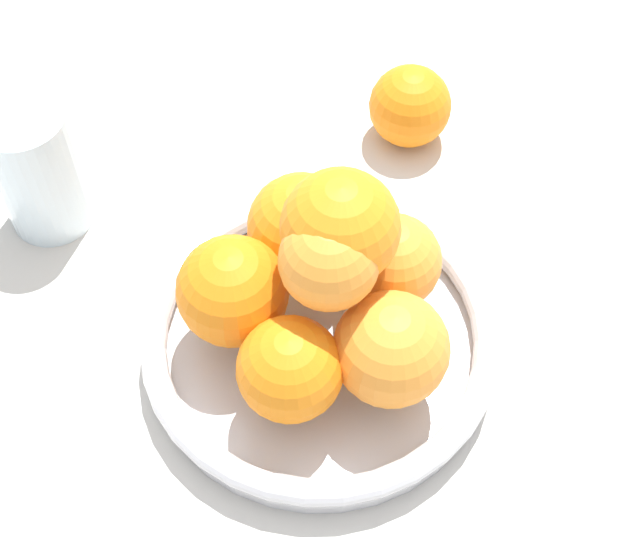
# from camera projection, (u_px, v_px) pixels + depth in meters

# --- Properties ---
(ground_plane) EXTENTS (4.00, 4.00, 0.00)m
(ground_plane) POSITION_uv_depth(u_px,v_px,m) (320.00, 351.00, 0.71)
(ground_plane) COLOR beige
(fruit_bowl) EXTENTS (0.28, 0.28, 0.04)m
(fruit_bowl) POSITION_uv_depth(u_px,v_px,m) (320.00, 339.00, 0.69)
(fruit_bowl) COLOR silver
(fruit_bowl) RESTS_ON ground_plane
(orange_pile) EXTENTS (0.20, 0.20, 0.15)m
(orange_pile) POSITION_uv_depth(u_px,v_px,m) (322.00, 282.00, 0.63)
(orange_pile) COLOR orange
(orange_pile) RESTS_ON fruit_bowl
(stray_orange) EXTENTS (0.08, 0.08, 0.08)m
(stray_orange) POSITION_uv_depth(u_px,v_px,m) (410.00, 106.00, 0.81)
(stray_orange) COLOR orange
(stray_orange) RESTS_ON ground_plane
(drinking_glass) EXTENTS (0.07, 0.07, 0.12)m
(drinking_glass) POSITION_uv_depth(u_px,v_px,m) (38.00, 169.00, 0.74)
(drinking_glass) COLOR silver
(drinking_glass) RESTS_ON ground_plane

